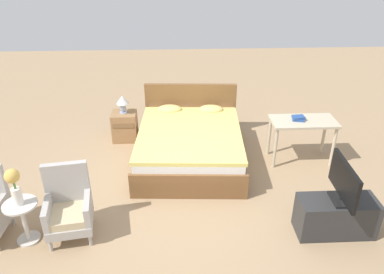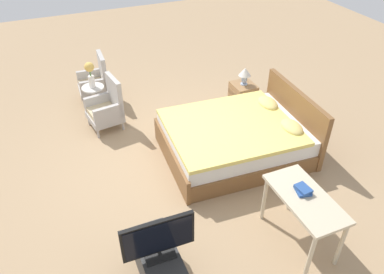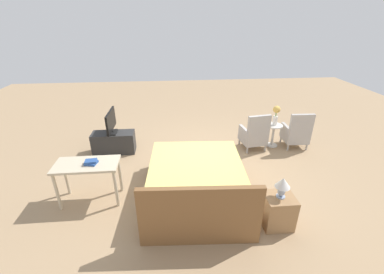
% 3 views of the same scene
% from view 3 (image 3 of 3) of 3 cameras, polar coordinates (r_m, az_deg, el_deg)
% --- Properties ---
extents(ground_plane, '(16.00, 16.00, 0.00)m').
position_cam_3_polar(ground_plane, '(5.57, 2.08, -6.42)').
color(ground_plane, '#A38460').
extents(bed, '(1.81, 2.26, 0.96)m').
position_cam_3_polar(bed, '(4.52, 1.01, -10.42)').
color(bed, brown).
rests_on(bed, ground_plane).
extents(armchair_by_window_left, '(0.56, 0.56, 0.92)m').
position_cam_3_polar(armchair_by_window_left, '(6.66, 22.16, 0.81)').
color(armchair_by_window_left, '#ADA8A3').
rests_on(armchair_by_window_left, ground_plane).
extents(armchair_by_window_right, '(0.62, 0.62, 0.92)m').
position_cam_3_polar(armchair_by_window_right, '(6.26, 13.67, 0.49)').
color(armchair_by_window_right, '#ADA8A3').
rests_on(armchair_by_window_right, ground_plane).
extents(side_table, '(0.40, 0.40, 0.56)m').
position_cam_3_polar(side_table, '(6.55, 17.60, 0.92)').
color(side_table, beige).
rests_on(side_table, ground_plane).
extents(flower_vase, '(0.17, 0.17, 0.48)m').
position_cam_3_polar(flower_vase, '(6.37, 18.19, 5.01)').
color(flower_vase, silver).
rests_on(flower_vase, side_table).
extents(nightstand, '(0.44, 0.41, 0.53)m').
position_cam_3_polar(nightstand, '(4.25, 18.53, -15.28)').
color(nightstand, '#997047').
rests_on(nightstand, ground_plane).
extents(table_lamp, '(0.22, 0.22, 0.33)m').
position_cam_3_polar(table_lamp, '(3.96, 19.50, -9.99)').
color(table_lamp, '#9EADC6').
rests_on(table_lamp, nightstand).
extents(tv_stand, '(0.96, 0.40, 0.49)m').
position_cam_3_polar(tv_stand, '(6.28, -16.95, -1.15)').
color(tv_stand, '#2D2D2D').
rests_on(tv_stand, ground_plane).
extents(tv_flatscreen, '(0.21, 0.76, 0.52)m').
position_cam_3_polar(tv_flatscreen, '(6.08, -17.59, 3.19)').
color(tv_flatscreen, black).
rests_on(tv_flatscreen, tv_stand).
extents(vanity_desk, '(1.04, 0.52, 0.73)m').
position_cam_3_polar(vanity_desk, '(4.64, -22.24, -6.63)').
color(vanity_desk, beige).
rests_on(vanity_desk, ground_plane).
extents(book_stack, '(0.22, 0.20, 0.07)m').
position_cam_3_polar(book_stack, '(4.54, -21.53, -5.21)').
color(book_stack, '#284C8E').
rests_on(book_stack, vanity_desk).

